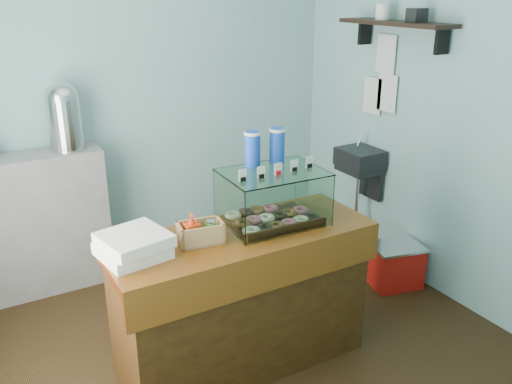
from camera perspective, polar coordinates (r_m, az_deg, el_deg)
ground at (r=3.83m, az=-3.32°, el=-15.20°), size 3.50×3.50×0.00m
room_shell at (r=3.17m, az=-3.61°, el=10.84°), size 3.54×3.04×2.82m
counter at (r=3.39m, az=-1.49°, el=-11.15°), size 1.60×0.60×0.90m
back_shelf at (r=4.47m, az=-21.78°, el=-3.14°), size 1.00×0.32×1.10m
display_case at (r=3.28m, az=1.55°, el=-0.31°), size 0.62×0.46×0.55m
condiment_crate at (r=3.05m, az=-5.99°, el=-4.22°), size 0.27×0.19×0.18m
pastry_boxes at (r=2.96m, az=-12.79°, el=-5.48°), size 0.39×0.39×0.13m
coffee_urn at (r=4.27m, az=-19.58°, el=7.67°), size 0.28×0.28×0.51m
red_cooler at (r=4.49m, az=14.46°, el=-7.45°), size 0.45×0.39×0.35m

